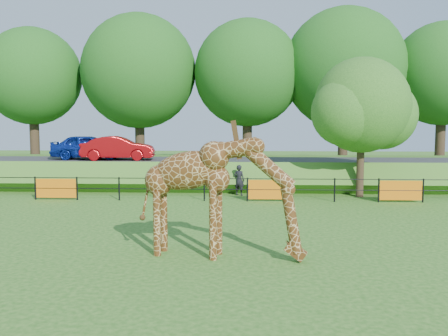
% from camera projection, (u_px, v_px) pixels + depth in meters
% --- Properties ---
extents(ground, '(90.00, 90.00, 0.00)m').
position_uv_depth(ground, '(182.00, 243.00, 15.24)').
color(ground, '#235B16').
rests_on(ground, ground).
extents(giraffe, '(4.74, 1.74, 3.33)m').
position_uv_depth(giraffe, '(221.00, 197.00, 13.56)').
color(giraffe, '#502C10').
rests_on(giraffe, ground).
extents(perimeter_fence, '(28.07, 0.10, 1.10)m').
position_uv_depth(perimeter_fence, '(204.00, 189.00, 23.14)').
color(perimeter_fence, black).
rests_on(perimeter_fence, ground).
extents(embankment, '(40.00, 9.00, 1.30)m').
position_uv_depth(embankment, '(215.00, 171.00, 30.58)').
color(embankment, '#235B16').
rests_on(embankment, ground).
extents(road, '(40.00, 5.00, 0.12)m').
position_uv_depth(road, '(213.00, 161.00, 29.02)').
color(road, '#2E2E30').
rests_on(road, embankment).
extents(car_blue, '(4.43, 2.08, 1.47)m').
position_uv_depth(car_blue, '(89.00, 147.00, 29.61)').
color(car_blue, '#1431A2').
rests_on(car_blue, road).
extents(car_red, '(4.27, 1.76, 1.38)m').
position_uv_depth(car_red, '(118.00, 148.00, 29.00)').
color(car_red, '#AD0C10').
rests_on(car_red, road).
extents(visitor, '(0.66, 0.57, 1.54)m').
position_uv_depth(visitor, '(239.00, 180.00, 24.80)').
color(visitor, black).
rests_on(visitor, ground).
extents(tree_east, '(5.40, 4.71, 6.76)m').
position_uv_depth(tree_east, '(364.00, 109.00, 24.05)').
color(tree_east, black).
rests_on(tree_east, ground).
extents(bg_tree_line, '(37.30, 8.80, 11.82)m').
position_uv_depth(bg_tree_line, '(246.00, 72.00, 36.32)').
color(bg_tree_line, black).
rests_on(bg_tree_line, ground).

